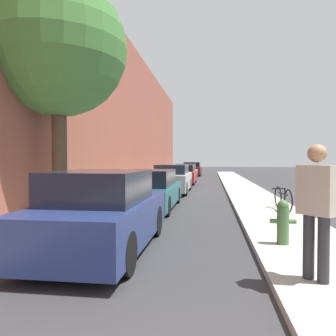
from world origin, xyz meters
TOP-DOWN VIEW (x-y plane):
  - ground_plane at (0.00, 16.00)m, footprint 120.00×120.00m
  - sidewalk_left at (-2.90, 16.00)m, footprint 2.00×52.00m
  - sidewalk_right at (2.90, 16.00)m, footprint 2.00×52.00m
  - building_facade_left at (-4.25, 16.00)m, footprint 0.70×52.00m
  - parked_car_navy at (-0.83, 5.85)m, footprint 1.71×3.97m
  - parked_car_teal at (-0.92, 10.87)m, footprint 1.72×4.64m
  - parked_car_silver at (-0.80, 16.26)m, footprint 1.68×4.63m
  - parked_car_red at (-0.88, 22.28)m, footprint 1.88×4.40m
  - parked_car_white at (-0.99, 27.47)m, footprint 1.76×4.19m
  - parked_car_maroon at (-0.83, 33.49)m, footprint 1.82×4.34m
  - street_tree_near at (-3.19, 8.94)m, footprint 3.91×3.91m
  - fire_hydrant at (2.44, 6.31)m, footprint 0.46×0.21m
  - pedestrian at (2.47, 4.52)m, footprint 0.48×0.47m
  - bicycle at (3.33, 10.46)m, footprint 0.44×1.67m

SIDE VIEW (x-z plane):
  - ground_plane at x=0.00m, z-range 0.00..0.00m
  - sidewalk_left at x=-2.90m, z-range 0.00..0.12m
  - sidewalk_right at x=2.90m, z-range 0.00..0.12m
  - bicycle at x=3.33m, z-range 0.13..0.81m
  - fire_hydrant at x=2.44m, z-range 0.13..0.94m
  - parked_car_teal at x=-0.92m, z-range -0.03..1.29m
  - parked_car_white at x=-0.99m, z-range -0.03..1.29m
  - parked_car_red at x=-0.88m, z-range -0.02..1.29m
  - parked_car_maroon at x=-0.83m, z-range -0.03..1.38m
  - parked_car_silver at x=-0.80m, z-range -0.02..1.39m
  - parked_car_navy at x=-0.83m, z-range -0.04..1.42m
  - pedestrian at x=2.47m, z-range 0.24..1.98m
  - building_facade_left at x=-4.25m, z-range 0.00..9.09m
  - street_tree_near at x=-3.19m, z-range 1.48..8.18m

